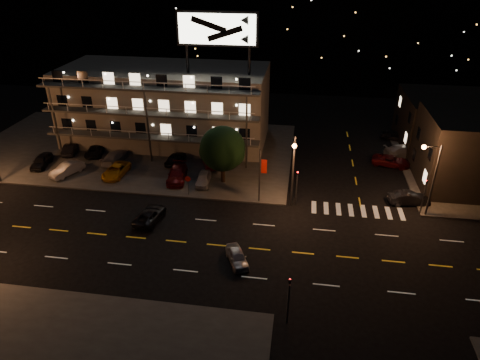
# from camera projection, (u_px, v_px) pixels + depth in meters

# --- Properties ---
(ground) EXTENTS (140.00, 140.00, 0.00)m
(ground) POSITION_uv_depth(u_px,v_px,m) (197.00, 243.00, 40.42)
(ground) COLOR black
(ground) RESTS_ON ground
(curb_nw) EXTENTS (44.00, 24.00, 0.15)m
(curb_nw) POSITION_uv_depth(u_px,v_px,m) (133.00, 148.00, 59.67)
(curb_nw) COLOR #383836
(curb_nw) RESTS_ON ground
(curb_ne) EXTENTS (16.00, 24.00, 0.15)m
(curb_ne) POSITION_uv_depth(u_px,v_px,m) (466.00, 170.00, 53.84)
(curb_ne) COLOR #383836
(curb_ne) RESTS_ON ground
(motel) EXTENTS (28.00, 13.80, 18.10)m
(motel) POSITION_uv_depth(u_px,v_px,m) (166.00, 105.00, 60.02)
(motel) COLOR gray
(motel) RESTS_ON ground
(side_bldg_back) EXTENTS (14.06, 12.00, 7.00)m
(side_bldg_back) POSITION_uv_depth(u_px,v_px,m) (454.00, 122.00, 59.19)
(side_bldg_back) COLOR black
(side_bldg_back) RESTS_ON ground
(hill_backdrop) EXTENTS (120.00, 25.00, 24.00)m
(hill_backdrop) POSITION_uv_depth(u_px,v_px,m) (242.00, 16.00, 95.67)
(hill_backdrop) COLOR black
(hill_backdrop) RESTS_ON ground
(streetlight_nc) EXTENTS (0.44, 1.92, 8.00)m
(streetlight_nc) POSITION_uv_depth(u_px,v_px,m) (293.00, 166.00, 43.87)
(streetlight_nc) COLOR #2D2D30
(streetlight_nc) RESTS_ON ground
(streetlight_ne) EXTENTS (1.92, 0.44, 8.00)m
(streetlight_ne) POSITION_uv_depth(u_px,v_px,m) (431.00, 173.00, 42.38)
(streetlight_ne) COLOR #2D2D30
(streetlight_ne) RESTS_ON ground
(signal_nw) EXTENTS (0.20, 0.27, 4.60)m
(signal_nw) POSITION_uv_depth(u_px,v_px,m) (297.00, 184.00, 45.42)
(signal_nw) COLOR #2D2D30
(signal_nw) RESTS_ON ground
(signal_sw) EXTENTS (0.20, 0.27, 4.60)m
(signal_sw) POSITION_uv_depth(u_px,v_px,m) (289.00, 296.00, 30.62)
(signal_sw) COLOR #2D2D30
(signal_sw) RESTS_ON ground
(signal_ne) EXTENTS (0.27, 0.20, 4.60)m
(signal_ne) POSITION_uv_depth(u_px,v_px,m) (425.00, 193.00, 43.70)
(signal_ne) COLOR #2D2D30
(signal_ne) RESTS_ON ground
(banner_north) EXTENTS (0.83, 0.16, 6.40)m
(banner_north) POSITION_uv_depth(u_px,v_px,m) (260.00, 174.00, 45.45)
(banner_north) COLOR #2D2D30
(banner_north) RESTS_ON ground
(stop_sign) EXTENTS (0.91, 0.11, 2.61)m
(stop_sign) POSITION_uv_depth(u_px,v_px,m) (188.00, 182.00, 47.48)
(stop_sign) COLOR #2D2D30
(stop_sign) RESTS_ON ground
(tree) EXTENTS (5.48, 5.28, 6.90)m
(tree) POSITION_uv_depth(u_px,v_px,m) (222.00, 150.00, 49.05)
(tree) COLOR black
(tree) RESTS_ON curb_nw
(lot_car_0) EXTENTS (2.26, 4.38, 1.42)m
(lot_car_0) POSITION_uv_depth(u_px,v_px,m) (41.00, 161.00, 54.31)
(lot_car_0) COLOR black
(lot_car_0) RESTS_ON curb_nw
(lot_car_1) EXTENTS (3.19, 4.61, 1.44)m
(lot_car_1) POSITION_uv_depth(u_px,v_px,m) (67.00, 169.00, 52.22)
(lot_car_1) COLOR #9C9BA0
(lot_car_1) RESTS_ON curb_nw
(lot_car_2) EXTENTS (2.42, 4.79, 1.30)m
(lot_car_2) POSITION_uv_depth(u_px,v_px,m) (116.00, 171.00, 52.05)
(lot_car_2) COLOR #C88512
(lot_car_2) RESTS_ON curb_nw
(lot_car_3) EXTENTS (2.72, 5.32, 1.48)m
(lot_car_3) POSITION_uv_depth(u_px,v_px,m) (177.00, 174.00, 51.03)
(lot_car_3) COLOR #520B0F
(lot_car_3) RESTS_ON curb_nw
(lot_car_4) EXTENTS (1.77, 3.92, 1.30)m
(lot_car_4) POSITION_uv_depth(u_px,v_px,m) (203.00, 179.00, 50.13)
(lot_car_4) COLOR #9C9BA0
(lot_car_4) RESTS_ON curb_nw
(lot_car_5) EXTENTS (2.25, 4.37, 1.37)m
(lot_car_5) POSITION_uv_depth(u_px,v_px,m) (71.00, 148.00, 57.82)
(lot_car_5) COLOR black
(lot_car_5) RESTS_ON curb_nw
(lot_car_6) EXTENTS (2.95, 4.87, 1.26)m
(lot_car_6) POSITION_uv_depth(u_px,v_px,m) (96.00, 150.00, 57.57)
(lot_car_6) COLOR black
(lot_car_6) RESTS_ON curb_nw
(lot_car_7) EXTENTS (2.20, 4.96, 1.42)m
(lot_car_7) POSITION_uv_depth(u_px,v_px,m) (115.00, 157.00, 55.37)
(lot_car_7) COLOR #9C9BA0
(lot_car_7) RESTS_ON curb_nw
(lot_car_8) EXTENTS (2.18, 4.28, 1.40)m
(lot_car_8) POSITION_uv_depth(u_px,v_px,m) (176.00, 158.00, 55.02)
(lot_car_8) COLOR black
(lot_car_8) RESTS_ON curb_nw
(lot_car_9) EXTENTS (3.10, 4.67, 1.45)m
(lot_car_9) POSITION_uv_depth(u_px,v_px,m) (209.00, 161.00, 54.33)
(lot_car_9) COLOR #520B0F
(lot_car_9) RESTS_ON curb_nw
(side_car_0) EXTENTS (4.50, 2.05, 1.43)m
(side_car_0) POSITION_uv_depth(u_px,v_px,m) (409.00, 198.00, 46.37)
(side_car_0) COLOR black
(side_car_0) RESTS_ON ground
(side_car_1) EXTENTS (5.16, 3.30, 1.33)m
(side_car_1) POSITION_uv_depth(u_px,v_px,m) (391.00, 161.00, 54.74)
(side_car_1) COLOR #520B0F
(side_car_1) RESTS_ON ground
(side_car_2) EXTENTS (5.67, 3.60, 1.53)m
(side_car_2) POSITION_uv_depth(u_px,v_px,m) (404.00, 151.00, 57.20)
(side_car_2) COLOR #9C9BA0
(side_car_2) RESTS_ON ground
(side_car_3) EXTENTS (4.12, 2.67, 1.31)m
(side_car_3) POSITION_uv_depth(u_px,v_px,m) (394.00, 136.00, 62.15)
(side_car_3) COLOR black
(side_car_3) RESTS_ON ground
(road_car_east) EXTENTS (2.80, 3.84, 1.22)m
(road_car_east) POSITION_uv_depth(u_px,v_px,m) (237.00, 257.00, 37.69)
(road_car_east) COLOR #9C9BA0
(road_car_east) RESTS_ON ground
(road_car_west) EXTENTS (2.63, 4.79, 1.27)m
(road_car_west) POSITION_uv_depth(u_px,v_px,m) (150.00, 215.00, 43.57)
(road_car_west) COLOR black
(road_car_west) RESTS_ON ground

